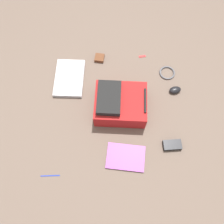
{
  "coord_description": "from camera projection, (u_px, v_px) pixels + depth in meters",
  "views": [
    {
      "loc": [
        0.77,
        -0.11,
        1.78
      ],
      "look_at": [
        0.03,
        -0.02,
        0.02
      ],
      "focal_mm": 39.95,
      "sensor_mm": 36.0,
      "label": 1
    }
  ],
  "objects": [
    {
      "name": "book_blue",
      "position": [
        126.0,
        157.0,
        1.79
      ],
      "size": [
        0.25,
        0.31,
        0.02
      ],
      "color": "silver",
      "rests_on": "ground_plane"
    },
    {
      "name": "backpack",
      "position": [
        119.0,
        104.0,
        1.87
      ],
      "size": [
        0.38,
        0.43,
        0.2
      ],
      "color": "maroon",
      "rests_on": "ground_plane"
    },
    {
      "name": "earbud_pouch",
      "position": [
        99.0,
        58.0,
        2.11
      ],
      "size": [
        0.1,
        0.1,
        0.03
      ],
      "primitive_type": "cube",
      "rotation": [
        0.0,
        0.0,
        -0.28
      ],
      "color": "#59331E",
      "rests_on": "ground_plane"
    },
    {
      "name": "pen_black",
      "position": [
        50.0,
        176.0,
        1.74
      ],
      "size": [
        0.02,
        0.13,
        0.01
      ],
      "primitive_type": "cylinder",
      "rotation": [
        1.57,
        0.0,
        -0.1
      ],
      "color": "#1933B2",
      "rests_on": "ground_plane"
    },
    {
      "name": "computer_mouse",
      "position": [
        175.0,
        90.0,
        1.99
      ],
      "size": [
        0.07,
        0.1,
        0.04
      ],
      "primitive_type": "ellipsoid",
      "rotation": [
        0.0,
        0.0,
        0.11
      ],
      "color": "black",
      "rests_on": "ground_plane"
    },
    {
      "name": "ground_plane",
      "position": [
        114.0,
        109.0,
        1.94
      ],
      "size": [
        3.56,
        3.56,
        0.0
      ],
      "primitive_type": "plane",
      "color": "brown"
    },
    {
      "name": "power_brick",
      "position": [
        172.0,
        145.0,
        1.81
      ],
      "size": [
        0.08,
        0.14,
        0.03
      ],
      "primitive_type": "cube",
      "rotation": [
        0.0,
        0.0,
        -0.06
      ],
      "color": "black",
      "rests_on": "ground_plane"
    },
    {
      "name": "cable_coil",
      "position": [
        167.0,
        73.0,
        2.06
      ],
      "size": [
        0.13,
        0.13,
        0.01
      ],
      "primitive_type": "torus",
      "color": "#4C4C51",
      "rests_on": "ground_plane"
    },
    {
      "name": "laptop",
      "position": [
        69.0,
        78.0,
        2.03
      ],
      "size": [
        0.38,
        0.29,
        0.03
      ],
      "color": "#929296",
      "rests_on": "ground_plane"
    },
    {
      "name": "usb_stick",
      "position": [
        142.0,
        56.0,
        2.13
      ],
      "size": [
        0.02,
        0.06,
        0.01
      ],
      "primitive_type": "cube",
      "rotation": [
        0.0,
        0.0,
        0.03
      ],
      "color": "#B21919",
      "rests_on": "ground_plane"
    }
  ]
}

